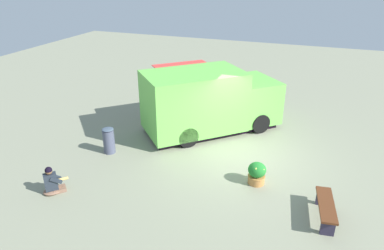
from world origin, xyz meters
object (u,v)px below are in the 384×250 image
at_px(planter_flowering_far, 168,91).
at_px(food_truck, 209,103).
at_px(plaza_bench, 326,207).
at_px(person_customer, 52,183).
at_px(trash_bin, 109,140).
at_px(planter_flowering_near, 257,173).

bearing_deg(planter_flowering_far, food_truck, 136.82).
bearing_deg(plaza_bench, person_customer, 11.45).
height_order(food_truck, trash_bin, food_truck).
bearing_deg(planter_flowering_far, planter_flowering_near, 133.16).
xyz_separation_m(planter_flowering_far, trash_bin, (-0.37, 5.89, 0.13)).
bearing_deg(trash_bin, plaza_bench, 170.97).
bearing_deg(plaza_bench, planter_flowering_far, -42.70).
distance_m(person_customer, plaza_bench, 7.64).
relative_size(food_truck, trash_bin, 5.66).
bearing_deg(planter_flowering_far, person_customer, 90.97).
relative_size(food_truck, planter_flowering_near, 7.61).
bearing_deg(plaza_bench, planter_flowering_near, -27.41).
relative_size(planter_flowering_near, planter_flowering_far, 0.97).
xyz_separation_m(food_truck, planter_flowering_near, (-2.56, 3.12, -0.82)).
height_order(food_truck, planter_flowering_near, food_truck).
xyz_separation_m(food_truck, planter_flowering_far, (3.07, -2.88, -0.83)).
height_order(person_customer, plaza_bench, person_customer).
distance_m(food_truck, plaza_bench, 6.23).
distance_m(food_truck, trash_bin, 4.11).
relative_size(person_customer, plaza_bench, 0.55).
height_order(planter_flowering_near, trash_bin, trash_bin).
xyz_separation_m(person_customer, planter_flowering_far, (0.14, -8.56, 0.01)).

